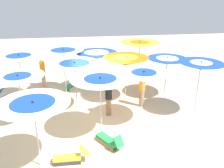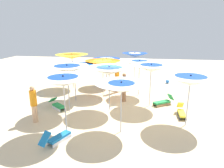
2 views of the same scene
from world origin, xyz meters
The scene contains 21 objects.
ground centered at (0.00, 0.00, -0.02)m, with size 36.81×36.81×0.04m, color beige.
beach_umbrella_0 centered at (-4.16, 1.14, 2.27)m, with size 1.91×1.91×2.49m.
beach_umbrella_1 centered at (-3.46, -0.90, 1.92)m, with size 2.05×2.05×2.14m.
beach_umbrella_2 centered at (-2.61, -3.22, 2.29)m, with size 2.29×2.29×2.50m.
beach_umbrella_3 centered at (-1.58, 1.54, 2.06)m, with size 2.05×2.05×2.32m.
beach_umbrella_4 centered at (-1.31, -0.74, 2.06)m, with size 2.20×2.20×2.32m.
beach_umbrella_5 centered at (0.00, -2.16, 2.02)m, with size 2.20×2.20×2.25m.
beach_umbrella_6 centered at (0.20, 2.19, 2.14)m, with size 2.20×2.20×2.39m.
beach_umbrella_7 centered at (1.13, 0.07, 2.12)m, with size 2.16×2.16×2.38m.
beach_umbrella_8 centered at (1.71, -1.91, 2.28)m, with size 2.10×2.10×2.50m.
beach_umbrella_9 centered at (2.30, 3.73, 2.05)m, with size 2.18×2.18×2.31m.
beach_umbrella_10 centered at (3.35, 0.92, 1.94)m, with size 2.09×2.09×2.19m.
beach_umbrella_11 centered at (3.75, -1.28, 2.20)m, with size 2.12×2.12×2.45m.
lounger_0 centered at (0.00, 2.95, 0.20)m, with size 0.98×1.22×0.60m.
lounger_1 centered at (1.38, 3.71, 0.20)m, with size 1.17×0.34×0.58m.
lounger_2 centered at (1.37, -2.71, 0.20)m, with size 1.02×1.20×0.54m.
lounger_3 centered at (4.53, -1.36, 0.21)m, with size 1.35×0.84×0.66m.
beachgoer_0 centered at (-0.28, 0.71, 0.90)m, with size 0.30×0.30×1.71m.
beachgoer_1 centered at (-1.95, 0.09, 0.97)m, with size 0.30×0.30×1.83m.
beachgoer_2 centered at (3.02, -3.07, 0.91)m, with size 0.30×0.30×1.73m.
beach_ball centered at (-4.84, 3.77, 0.15)m, with size 0.29×0.29×0.29m, color #337FE5.
Camera 2 is at (10.70, 1.66, 4.12)m, focal length 31.52 mm.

